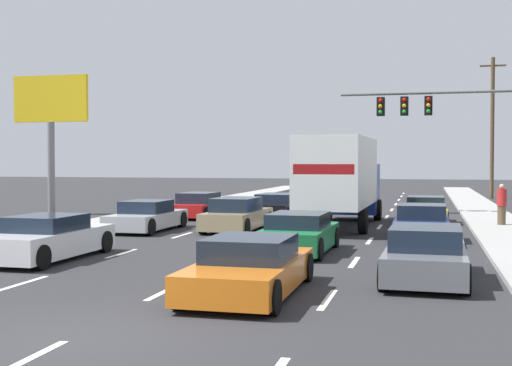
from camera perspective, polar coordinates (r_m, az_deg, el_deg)
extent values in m
plane|color=#2B2B2D|center=(34.55, 5.56, -2.65)|extent=(140.00, 140.00, 0.00)
cube|color=#9E9E99|center=(29.31, 19.97, -3.42)|extent=(2.38, 80.00, 0.14)
cube|color=#9E9E99|center=(32.09, -10.40, -2.89)|extent=(2.38, 80.00, 0.14)
cube|color=silver|center=(15.77, -19.40, -8.11)|extent=(0.14, 2.00, 0.01)
cube|color=silver|center=(20.07, -11.40, -5.92)|extent=(0.14, 2.00, 0.01)
cube|color=silver|center=(24.64, -6.33, -4.45)|extent=(0.14, 2.00, 0.01)
cube|color=silver|center=(29.34, -2.88, -3.43)|extent=(0.14, 2.00, 0.01)
cube|color=silver|center=(34.13, -0.39, -2.69)|extent=(0.14, 2.00, 0.01)
cube|color=silver|center=(38.98, 1.48, -2.12)|extent=(0.14, 2.00, 0.01)
cube|color=silver|center=(43.85, 2.93, -1.68)|extent=(0.14, 2.00, 0.01)
cube|color=silver|center=(48.76, 4.10, -1.33)|extent=(0.14, 2.00, 0.01)
cube|color=silver|center=(53.68, 5.04, -1.04)|extent=(0.14, 2.00, 0.01)
cube|color=silver|center=(58.61, 5.83, -0.80)|extent=(0.14, 2.00, 0.01)
cube|color=silver|center=(9.87, -19.08, -14.13)|extent=(0.14, 2.00, 0.01)
cube|color=silver|center=(14.19, -7.75, -9.13)|extent=(0.14, 2.00, 0.01)
cube|color=silver|center=(18.86, -2.00, -6.38)|extent=(0.14, 2.00, 0.01)
cube|color=silver|center=(23.66, 1.42, -4.70)|extent=(0.14, 2.00, 0.01)
cube|color=silver|center=(28.53, 3.67, -3.58)|extent=(0.14, 2.00, 0.01)
cube|color=silver|center=(33.43, 5.26, -2.79)|extent=(0.14, 2.00, 0.01)
cube|color=silver|center=(38.37, 6.44, -2.20)|extent=(0.14, 2.00, 0.01)
cube|color=silver|center=(43.31, 7.35, -1.74)|extent=(0.14, 2.00, 0.01)
cube|color=silver|center=(48.27, 8.07, -1.37)|extent=(0.14, 2.00, 0.01)
cube|color=silver|center=(53.24, 8.66, -1.08)|extent=(0.14, 2.00, 0.01)
cube|color=silver|center=(58.21, 9.15, -0.83)|extent=(0.14, 2.00, 0.01)
cube|color=silver|center=(13.32, 6.14, -9.86)|extent=(0.14, 2.00, 0.01)
cube|color=silver|center=(18.20, 8.40, -6.70)|extent=(0.14, 2.00, 0.01)
cube|color=silver|center=(23.14, 9.69, -4.88)|extent=(0.14, 2.00, 0.01)
cube|color=silver|center=(28.10, 10.51, -3.69)|extent=(0.14, 2.00, 0.01)
cube|color=silver|center=(33.07, 11.09, -2.87)|extent=(0.14, 2.00, 0.01)
cube|color=silver|center=(38.05, 11.52, -2.26)|extent=(0.14, 2.00, 0.01)
cube|color=silver|center=(43.03, 11.85, -1.79)|extent=(0.14, 2.00, 0.01)
cube|color=silver|center=(48.02, 12.11, -1.41)|extent=(0.14, 2.00, 0.01)
cube|color=silver|center=(53.01, 12.32, -1.11)|extent=(0.14, 2.00, 0.01)
cube|color=silver|center=(58.00, 12.49, -0.86)|extent=(0.14, 2.00, 0.01)
cube|color=red|center=(32.26, -4.82, -2.20)|extent=(1.91, 4.15, 0.58)
cube|color=#192333|center=(32.06, -4.93, -1.26)|extent=(1.62, 2.11, 0.50)
cylinder|color=black|center=(33.95, -5.18, -2.18)|extent=(0.24, 0.65, 0.64)
cylinder|color=black|center=(33.38, -2.57, -2.25)|extent=(0.24, 0.65, 0.64)
cylinder|color=black|center=(31.20, -7.22, -2.55)|extent=(0.24, 0.65, 0.64)
cylinder|color=black|center=(30.58, -4.41, -2.63)|extent=(0.24, 0.65, 0.64)
cube|color=#B7BABF|center=(26.45, -9.28, -3.12)|extent=(1.79, 4.39, 0.57)
cube|color=#192333|center=(26.36, -9.34, -2.00)|extent=(1.57, 1.93, 0.47)
cylinder|color=black|center=(28.29, -9.48, -3.01)|extent=(0.22, 0.64, 0.64)
cylinder|color=black|center=(27.66, -6.33, -3.10)|extent=(0.22, 0.64, 0.64)
cylinder|color=black|center=(25.34, -12.51, -3.59)|extent=(0.22, 0.64, 0.64)
cylinder|color=black|center=(24.63, -9.05, -3.73)|extent=(0.22, 0.64, 0.64)
cube|color=white|center=(19.35, -17.38, -4.85)|extent=(1.86, 4.49, 0.67)
cube|color=#192333|center=(19.24, -17.49, -3.27)|extent=(1.63, 2.00, 0.42)
cylinder|color=black|center=(21.25, -16.94, -4.67)|extent=(0.22, 0.64, 0.64)
cylinder|color=black|center=(20.40, -12.78, -4.91)|extent=(0.22, 0.64, 0.64)
cylinder|color=black|center=(17.49, -17.89, -6.07)|extent=(0.22, 0.64, 0.64)
cube|color=black|center=(32.13, 1.91, -2.20)|extent=(2.04, 4.52, 0.58)
cube|color=#192333|center=(31.88, 1.81, -1.31)|extent=(1.72, 2.19, 0.44)
cylinder|color=black|center=(33.98, 1.20, -2.17)|extent=(0.24, 0.65, 0.64)
cylinder|color=black|center=(33.56, 4.07, -2.23)|extent=(0.24, 0.65, 0.64)
cylinder|color=black|center=(30.77, -0.46, -2.59)|extent=(0.24, 0.65, 0.64)
cylinder|color=black|center=(30.31, 2.70, -2.66)|extent=(0.24, 0.65, 0.64)
cube|color=tan|center=(26.21, -1.61, -3.07)|extent=(1.86, 4.47, 0.64)
cube|color=#192333|center=(26.01, -1.71, -1.83)|extent=(1.60, 2.24, 0.52)
cylinder|color=black|center=(28.05, -2.21, -3.02)|extent=(0.23, 0.64, 0.64)
cylinder|color=black|center=(27.60, 1.05, -3.10)|extent=(0.23, 0.64, 0.64)
cylinder|color=black|center=(24.91, -4.55, -3.65)|extent=(0.23, 0.64, 0.64)
cylinder|color=black|center=(24.40, -0.91, -3.76)|extent=(0.23, 0.64, 0.64)
cube|color=white|center=(26.67, 7.04, 0.97)|extent=(2.53, 7.05, 2.70)
cube|color=red|center=(23.23, 5.78, 1.18)|extent=(2.15, 0.08, 0.36)
cube|color=#1E389E|center=(31.23, 8.27, -0.48)|extent=(2.34, 2.21, 2.29)
cylinder|color=black|center=(31.45, 6.18, -2.21)|extent=(0.32, 0.97, 0.96)
cylinder|color=black|center=(31.16, 10.35, -2.27)|extent=(0.32, 0.97, 0.96)
cylinder|color=black|center=(25.58, 4.02, -3.14)|extent=(0.32, 0.97, 0.96)
cylinder|color=black|center=(25.23, 9.13, -3.23)|extent=(0.32, 0.97, 0.96)
cube|color=#196B38|center=(19.85, 3.65, -4.68)|extent=(1.89, 4.06, 0.61)
cube|color=#192333|center=(19.81, 3.66, -3.18)|extent=(1.64, 2.12, 0.43)
cylinder|color=black|center=(21.46, 2.23, -4.53)|extent=(0.23, 0.64, 0.64)
cylinder|color=black|center=(21.14, 6.72, -4.64)|extent=(0.23, 0.64, 0.64)
cylinder|color=black|center=(18.65, 0.16, -5.49)|extent=(0.23, 0.64, 0.64)
cylinder|color=black|center=(18.28, 5.32, -5.65)|extent=(0.23, 0.64, 0.64)
cube|color=orange|center=(13.70, -0.53, -7.74)|extent=(1.86, 4.53, 0.56)
cube|color=#192333|center=(13.64, -0.51, -5.59)|extent=(1.63, 1.95, 0.47)
cylinder|color=black|center=(15.58, -2.01, -6.95)|extent=(0.22, 0.64, 0.64)
cylinder|color=black|center=(15.19, 4.34, -7.19)|extent=(0.22, 0.64, 0.64)
cylinder|color=black|center=(12.38, -6.55, -9.27)|extent=(0.22, 0.64, 0.64)
cylinder|color=black|center=(11.88, 1.41, -9.73)|extent=(0.22, 0.64, 0.64)
cube|color=yellow|center=(30.16, 14.27, -2.53)|extent=(1.79, 4.06, 0.58)
cube|color=#192333|center=(30.04, 14.27, -1.55)|extent=(1.56, 1.91, 0.47)
cylinder|color=black|center=(31.66, 12.79, -2.51)|extent=(0.22, 0.64, 0.64)
cylinder|color=black|center=(31.65, 15.78, -2.54)|extent=(0.22, 0.64, 0.64)
cylinder|color=black|center=(28.72, 12.60, -2.96)|extent=(0.22, 0.64, 0.64)
cylinder|color=black|center=(28.71, 15.90, -2.98)|extent=(0.22, 0.64, 0.64)
cube|color=#141E4C|center=(23.54, 13.97, -3.69)|extent=(1.81, 4.25, 0.62)
cube|color=#192333|center=(23.38, 13.97, -2.37)|extent=(1.58, 1.85, 0.48)
cylinder|color=black|center=(25.13, 12.13, -3.63)|extent=(0.23, 0.64, 0.64)
cylinder|color=black|center=(25.11, 15.92, -3.67)|extent=(0.23, 0.64, 0.64)
cylinder|color=black|center=(22.02, 11.74, -4.40)|extent=(0.23, 0.64, 0.64)
cylinder|color=black|center=(22.00, 16.07, -4.44)|extent=(0.23, 0.64, 0.64)
cube|color=slate|center=(15.82, 14.29, -6.43)|extent=(1.84, 4.39, 0.61)
cube|color=#192333|center=(15.59, 14.29, -4.52)|extent=(1.59, 2.21, 0.49)
cylinder|color=black|center=(17.48, 11.73, -6.03)|extent=(0.23, 0.64, 0.64)
cylinder|color=black|center=(17.45, 17.10, -6.08)|extent=(0.23, 0.64, 0.64)
cylinder|color=black|center=(14.28, 10.84, -7.80)|extent=(0.23, 0.64, 0.64)
cylinder|color=black|center=(14.24, 17.44, -7.88)|extent=(0.23, 0.64, 0.64)
cylinder|color=#595B56|center=(35.29, 14.34, 7.46)|extent=(8.67, 0.14, 0.14)
cube|color=black|center=(35.23, 14.51, 6.41)|extent=(0.40, 0.56, 0.95)
sphere|color=red|center=(34.94, 14.51, 6.94)|extent=(0.20, 0.20, 0.20)
sphere|color=orange|center=(34.92, 14.51, 6.45)|extent=(0.20, 0.20, 0.20)
sphere|color=green|center=(34.90, 14.51, 5.96)|extent=(0.20, 0.20, 0.20)
cube|color=black|center=(35.24, 12.56, 6.42)|extent=(0.40, 0.56, 0.95)
sphere|color=red|center=(34.96, 12.55, 6.95)|extent=(0.20, 0.20, 0.20)
sphere|color=orange|center=(34.94, 12.54, 6.46)|extent=(0.20, 0.20, 0.20)
sphere|color=green|center=(34.91, 12.54, 5.97)|extent=(0.20, 0.20, 0.20)
cube|color=black|center=(35.30, 10.61, 6.42)|extent=(0.40, 0.56, 0.95)
sphere|color=red|center=(35.02, 10.58, 6.95)|extent=(0.20, 0.20, 0.20)
sphere|color=orange|center=(34.99, 10.58, 6.47)|extent=(0.20, 0.20, 0.20)
sphere|color=green|center=(34.97, 10.58, 5.98)|extent=(0.20, 0.20, 0.20)
cylinder|color=brown|center=(51.17, 19.52, 4.42)|extent=(0.28, 0.28, 10.19)
cube|color=brown|center=(51.58, 19.58, 9.42)|extent=(1.80, 0.12, 0.12)
cylinder|color=slate|center=(35.20, -17.08, 1.19)|extent=(0.36, 0.36, 4.69)
cube|color=yellow|center=(35.34, -17.14, 6.89)|extent=(4.08, 0.20, 2.34)
cylinder|color=brown|center=(28.84, 20.23, -2.60)|extent=(0.32, 0.32, 0.77)
cylinder|color=red|center=(28.79, 20.25, -1.16)|extent=(0.38, 0.38, 0.67)
sphere|color=tan|center=(28.77, 20.26, -0.28)|extent=(0.21, 0.21, 0.21)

